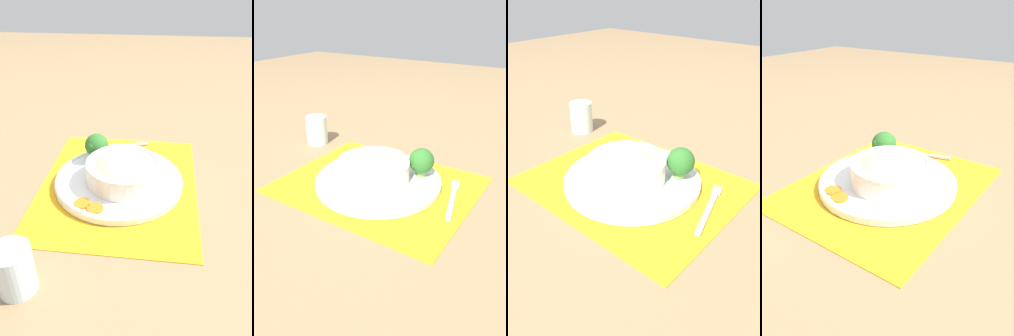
% 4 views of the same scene
% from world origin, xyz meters
% --- Properties ---
extents(ground_plane, '(4.00, 4.00, 0.00)m').
position_xyz_m(ground_plane, '(0.00, 0.00, 0.00)').
color(ground_plane, '#8C704C').
extents(placemat, '(0.50, 0.41, 0.00)m').
position_xyz_m(placemat, '(0.00, 0.00, 0.00)').
color(placemat, orange).
rests_on(placemat, ground_plane).
extents(plate, '(0.33, 0.33, 0.02)m').
position_xyz_m(plate, '(0.00, 0.00, 0.02)').
color(plate, white).
rests_on(plate, placemat).
extents(bowl, '(0.19, 0.19, 0.07)m').
position_xyz_m(bowl, '(-0.01, -0.01, 0.05)').
color(bowl, silver).
rests_on(bowl, plate).
extents(broccoli_floret, '(0.07, 0.07, 0.08)m').
position_xyz_m(broccoli_floret, '(0.09, 0.07, 0.06)').
color(broccoli_floret, '#759E51').
rests_on(broccoli_floret, plate).
extents(carrot_slice_near, '(0.04, 0.04, 0.01)m').
position_xyz_m(carrot_slice_near, '(-0.12, 0.07, 0.02)').
color(carrot_slice_near, orange).
rests_on(carrot_slice_near, plate).
extents(carrot_slice_middle, '(0.04, 0.04, 0.01)m').
position_xyz_m(carrot_slice_middle, '(-0.13, 0.04, 0.02)').
color(carrot_slice_middle, orange).
rests_on(carrot_slice_middle, plate).
extents(fork, '(0.06, 0.18, 0.01)m').
position_xyz_m(fork, '(0.19, 0.04, 0.01)').
color(fork, '#B7B7BC').
rests_on(fork, placemat).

